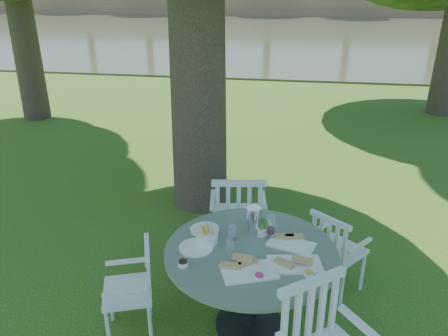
{
  "coord_description": "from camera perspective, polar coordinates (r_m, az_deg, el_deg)",
  "views": [
    {
      "loc": [
        0.73,
        -4.01,
        2.65
      ],
      "look_at": [
        0.0,
        0.2,
        0.85
      ],
      "focal_mm": 35.0,
      "sensor_mm": 36.0,
      "label": 1
    }
  ],
  "objects": [
    {
      "name": "chair_ne",
      "position": [
        4.09,
        14.12,
        -10.03
      ],
      "size": [
        0.56,
        0.56,
        0.82
      ],
      "rotation": [
        0.0,
        0.0,
        -3.82
      ],
      "color": "silver",
      "rests_on": "ground"
    },
    {
      "name": "tableware",
      "position": [
        3.49,
        3.17,
        -9.09
      ],
      "size": [
        1.11,
        0.86,
        0.25
      ],
      "color": "white",
      "rests_on": "table"
    },
    {
      "name": "river",
      "position": [
        27.15,
        8.62,
        17.0
      ],
      "size": [
        100.0,
        28.0,
        0.12
      ],
      "primitive_type": "cube",
      "color": "#3A3E25",
      "rests_on": "ground"
    },
    {
      "name": "ground",
      "position": [
        4.87,
        -0.41,
        -10.18
      ],
      "size": [
        140.0,
        140.0,
        0.0
      ],
      "primitive_type": "plane",
      "color": "#20400D",
      "rests_on": "ground"
    },
    {
      "name": "chair_nw",
      "position": [
        4.28,
        1.86,
        -6.06
      ],
      "size": [
        0.57,
        0.55,
        1.0
      ],
      "rotation": [
        0.0,
        0.0,
        -2.98
      ],
      "color": "silver",
      "rests_on": "ground"
    },
    {
      "name": "table",
      "position": [
        3.53,
        3.49,
        -12.64
      ],
      "size": [
        1.34,
        1.34,
        0.76
      ],
      "color": "black",
      "rests_on": "ground"
    },
    {
      "name": "chair_sw",
      "position": [
        3.62,
        -11.26,
        -14.65
      ],
      "size": [
        0.5,
        0.51,
        0.81
      ],
      "rotation": [
        0.0,
        0.0,
        -1.22
      ],
      "color": "silver",
      "rests_on": "ground"
    }
  ]
}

